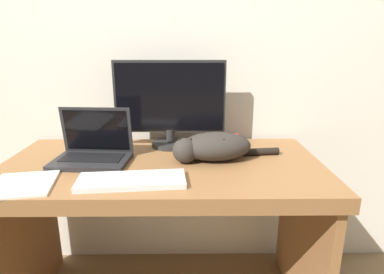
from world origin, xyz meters
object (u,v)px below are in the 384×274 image
(monitor, at_px, (170,103))
(laptop, at_px, (93,151))
(cat, at_px, (213,146))
(external_keyboard, at_px, (132,180))

(monitor, distance_m, laptop, 0.41)
(laptop, xyz_separation_m, cat, (0.50, 0.01, 0.02))
(monitor, height_order, laptop, monitor)
(monitor, relative_size, laptop, 1.63)
(laptop, bearing_deg, monitor, 38.30)
(external_keyboard, bearing_deg, laptop, 126.04)
(monitor, bearing_deg, laptop, -146.23)
(monitor, relative_size, cat, 1.11)
(laptop, height_order, external_keyboard, laptop)
(cat, bearing_deg, external_keyboard, -148.40)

